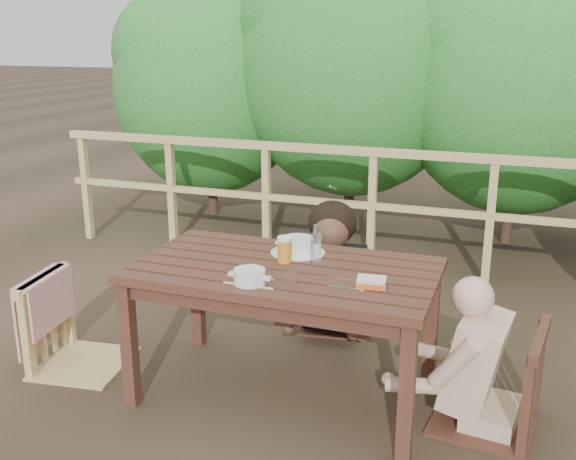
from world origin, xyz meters
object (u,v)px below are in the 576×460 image
(table, at_px, (285,332))
(beer_glass, at_px, (285,251))
(butter_tub, at_px, (371,284))
(bottle, at_px, (316,247))
(soup_far, at_px, (298,246))
(chair_left, at_px, (77,284))
(chair_right, at_px, (492,330))
(soup_near, at_px, (250,278))
(tumbler, at_px, (291,280))
(woman, at_px, (336,227))
(chair_far, at_px, (334,264))
(bread_roll, at_px, (254,279))
(diner_right, at_px, (501,309))

(table, bearing_deg, beer_glass, 110.73)
(beer_glass, distance_m, butter_tub, 0.54)
(bottle, height_order, butter_tub, bottle)
(soup_far, bearing_deg, chair_left, -164.11)
(chair_right, xyz_separation_m, soup_near, (-1.10, -0.35, 0.25))
(table, bearing_deg, soup_near, -104.46)
(bottle, xyz_separation_m, tumbler, (-0.02, -0.31, -0.07))
(chair_left, height_order, woman, woman)
(table, xyz_separation_m, soup_near, (-0.07, -0.28, 0.40))
(chair_left, xyz_separation_m, woman, (1.21, 1.03, 0.17))
(chair_far, xyz_separation_m, beer_glass, (-0.03, -0.84, 0.35))
(table, relative_size, chair_far, 1.78)
(soup_far, bearing_deg, soup_near, -97.10)
(chair_far, relative_size, soup_far, 2.92)
(soup_far, height_order, tumbler, soup_far)
(woman, bearing_deg, soup_far, 80.06)
(table, distance_m, soup_near, 0.49)
(chair_left, height_order, beer_glass, chair_left)
(chair_left, xyz_separation_m, soup_near, (1.13, -0.17, 0.24))
(chair_far, distance_m, beer_glass, 0.91)
(chair_right, bearing_deg, beer_glass, -82.59)
(woman, distance_m, tumbler, 1.17)
(chair_far, bearing_deg, soup_near, -102.48)
(woman, relative_size, bread_roll, 12.07)
(table, relative_size, chair_left, 1.51)
(tumbler, bearing_deg, chair_far, 95.67)
(table, bearing_deg, chair_far, 89.57)
(soup_near, bearing_deg, beer_glass, 82.04)
(chair_left, height_order, bread_roll, chair_left)
(beer_glass, relative_size, bottle, 0.65)
(diner_right, bearing_deg, woman, 58.03)
(chair_left, height_order, soup_near, chair_left)
(bread_roll, bearing_deg, woman, 86.85)
(woman, bearing_deg, beer_glass, 79.29)
(butter_tub, bearing_deg, chair_right, 10.87)
(chair_far, xyz_separation_m, chair_right, (1.02, -0.83, 0.07))
(tumbler, height_order, butter_tub, tumbler)
(woman, bearing_deg, bottle, 90.42)
(chair_far, xyz_separation_m, diner_right, (1.05, -0.83, 0.19))
(woman, xyz_separation_m, soup_far, (-0.02, -0.69, 0.08))
(diner_right, relative_size, butter_tub, 9.16)
(chair_far, relative_size, bread_roll, 7.71)
(tumbler, xyz_separation_m, butter_tub, (0.36, 0.11, -0.01))
(woman, relative_size, soup_far, 4.57)
(bottle, bearing_deg, soup_near, -121.76)
(beer_glass, bearing_deg, diner_right, 0.29)
(chair_left, height_order, chair_right, chair_left)
(diner_right, relative_size, soup_far, 4.18)
(beer_glass, bearing_deg, chair_right, 0.30)
(chair_right, relative_size, tumbler, 12.48)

